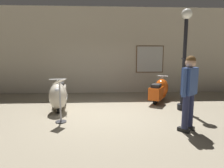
# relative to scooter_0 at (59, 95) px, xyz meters

# --- Properties ---
(ground_plane) EXTENTS (60.00, 60.00, 0.00)m
(ground_plane) POSITION_rel_scooter_0_xyz_m (1.43, -0.62, -0.47)
(ground_plane) COLOR gray
(showroom_back_wall) EXTENTS (18.00, 0.24, 3.86)m
(showroom_back_wall) POSITION_rel_scooter_0_xyz_m (1.44, 2.88, 1.46)
(showroom_back_wall) COLOR #BCB29E
(showroom_back_wall) RESTS_ON ground
(scooter_0) EXTENTS (0.74, 1.74, 1.03)m
(scooter_0) POSITION_rel_scooter_0_xyz_m (0.00, 0.00, 0.00)
(scooter_0) COLOR black
(scooter_0) RESTS_ON ground
(scooter_1) EXTENTS (1.17, 1.56, 0.95)m
(scooter_1) POSITION_rel_scooter_0_xyz_m (3.57, 1.02, -0.04)
(scooter_1) COLOR black
(scooter_1) RESTS_ON ground
(lamppost) EXTENTS (0.31, 0.31, 3.11)m
(lamppost) POSITION_rel_scooter_0_xyz_m (3.93, -0.19, 1.35)
(lamppost) COLOR black
(lamppost) RESTS_ON ground
(visitor_0) EXTENTS (0.47, 0.43, 1.72)m
(visitor_0) POSITION_rel_scooter_0_xyz_m (3.33, -1.90, 0.52)
(visitor_0) COLOR black
(visitor_0) RESTS_ON ground
(info_stanchion) EXTENTS (0.33, 0.38, 1.13)m
(info_stanchion) POSITION_rel_scooter_0_xyz_m (0.31, -1.18, 0.00)
(info_stanchion) COLOR #333338
(info_stanchion) RESTS_ON ground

